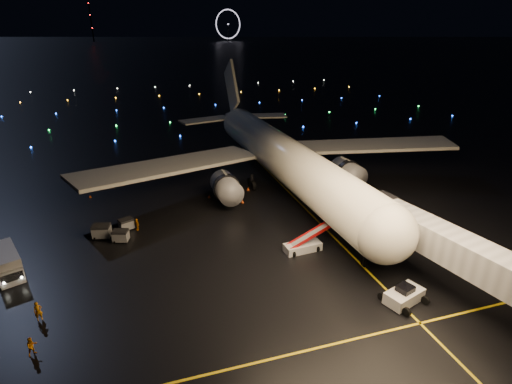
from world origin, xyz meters
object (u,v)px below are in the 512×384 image
Objects in this scene: airliner at (275,129)px; service_truck at (6,262)px; baggage_cart_0 at (102,231)px; baggage_cart_1 at (126,224)px; baggage_cart_2 at (121,236)px; belt_loader at (303,239)px; crew_a at (38,311)px; pushback_tug at (404,294)px; crew_c at (137,224)px; crew_b at (32,346)px.

airliner reaches higher than service_truck.
baggage_cart_0 is (-27.07, -12.29, -8.15)m from airliner.
baggage_cart_0 is at bearing -176.98° from baggage_cart_1.
airliner is at bearing 47.17° from baggage_cart_2.
belt_loader is at bearing -30.95° from service_truck.
baggage_cart_1 is at bearing 45.48° from crew_a.
pushback_tug is at bearing -89.94° from airliner.
crew_a reaches higher than baggage_cart_2.
crew_c is at bearing 118.38° from pushback_tug.
baggage_cart_1 is (-1.32, 0.49, -0.05)m from crew_c.
pushback_tug reaches higher than baggage_cart_2.
crew_a is 1.19× the size of crew_c.
baggage_cart_1 is 3.15m from baggage_cart_2.
crew_c reaches higher than baggage_cart_2.
airliner is at bearing 2.04° from baggage_cart_1.
baggage_cart_1 is (-24.13, -10.91, -8.28)m from airliner.
pushback_tug is 32.86m from baggage_cart_2.
baggage_cart_2 is (-2.01, -2.59, -0.03)m from crew_c.
service_truck is at bearing 76.41° from crew_b.
service_truck is 3.93× the size of crew_a.
baggage_cart_1 is 0.99× the size of baggage_cart_2.
pushback_tug is 2.41× the size of crew_c.
crew_a is at bearing 60.14° from crew_b.
baggage_cart_1 is (12.27, 6.55, -0.62)m from service_truck.
baggage_cart_0 reaches higher than baggage_cart_1.
belt_loader is 4.03× the size of crew_c.
crew_a is (-31.80, -26.68, -8.09)m from airliner.
crew_c is at bearing 144.21° from belt_loader.
crew_c is (-18.43, 11.17, -0.76)m from belt_loader.
pushback_tug is at bearing -31.49° from crew_a.
crew_a is at bearing -94.43° from baggage_cart_0.
baggage_cart_2 reaches higher than baggage_cart_1.
service_truck is (-37.48, 16.74, 0.45)m from pushback_tug.
crew_c is 0.90× the size of baggage_cart_1.
airliner is at bearing 88.62° from crew_c.
airliner is 9.92× the size of belt_loader.
airliner reaches higher than baggage_cart_1.
pushback_tug is 33.03m from crew_c.
crew_b is at bearing -93.69° from baggage_cart_2.
baggage_cart_1 is (-25.21, 23.30, -0.16)m from pushback_tug.
crew_b is at bearing -132.45° from baggage_cart_1.
service_truck is 4.13× the size of baggage_cart_2.
airliner is at bearing 21.39° from crew_a.
service_truck is 3.56× the size of baggage_cart_0.
belt_loader is at bearing -102.74° from airliner.
pushback_tug is 32.77m from crew_b.
belt_loader is 0.86× the size of service_truck.
airliner is 42.29m from crew_a.
pushback_tug is 2.17× the size of baggage_cart_1.
baggage_cart_0 is 1.16× the size of baggage_cart_2.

